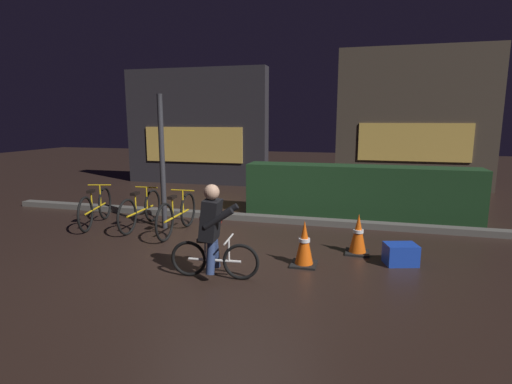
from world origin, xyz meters
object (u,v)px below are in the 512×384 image
object	(u,v)px
street_post	(162,163)
traffic_cone_far	(358,235)
traffic_cone_near	(304,244)
cyclist	(213,231)
parked_bike_leftmost	(96,208)
parked_bike_left_mid	(141,210)
blue_crate	(401,254)
parked_bike_center_left	(177,215)

from	to	relation	value
street_post	traffic_cone_far	distance (m)	3.76
traffic_cone_near	cyclist	xyz separation A→B (m)	(-1.09, -0.74, 0.31)
parked_bike_leftmost	cyclist	world-z (taller)	cyclist
parked_bike_left_mid	traffic_cone_near	world-z (taller)	parked_bike_left_mid
street_post	parked_bike_leftmost	distance (m)	1.68
traffic_cone_near	blue_crate	size ratio (longest dim) A/B	1.49
traffic_cone_near	traffic_cone_far	distance (m)	1.03
street_post	traffic_cone_far	size ratio (longest dim) A/B	3.99
traffic_cone_far	blue_crate	xyz separation A→B (m)	(0.60, -0.32, -0.15)
street_post	blue_crate	size ratio (longest dim) A/B	5.70
blue_crate	parked_bike_leftmost	bearing A→B (deg)	172.35
parked_bike_leftmost	cyclist	xyz separation A→B (m)	(3.17, -1.89, 0.28)
parked_bike_leftmost	traffic_cone_near	world-z (taller)	parked_bike_leftmost
parked_bike_center_left	traffic_cone_near	size ratio (longest dim) A/B	2.53
parked_bike_leftmost	blue_crate	bearing A→B (deg)	-113.29
parked_bike_left_mid	blue_crate	size ratio (longest dim) A/B	3.73
parked_bike_leftmost	parked_bike_left_mid	xyz separation A→B (m)	(0.95, 0.06, -0.00)
blue_crate	street_post	bearing A→B (deg)	167.90
traffic_cone_far	cyclist	distance (m)	2.36
traffic_cone_near	parked_bike_center_left	bearing A→B (deg)	157.36
traffic_cone_near	cyclist	size ratio (longest dim) A/B	0.53
parked_bike_leftmost	traffic_cone_far	size ratio (longest dim) A/B	2.57
parked_bike_left_mid	cyclist	size ratio (longest dim) A/B	1.32
parked_bike_center_left	traffic_cone_near	xyz separation A→B (m)	(2.47, -1.03, -0.03)
parked_bike_leftmost	parked_bike_left_mid	size ratio (longest dim) A/B	0.99
parked_bike_leftmost	blue_crate	xyz separation A→B (m)	(5.60, -0.75, -0.20)
parked_bike_left_mid	parked_bike_center_left	distance (m)	0.87
parked_bike_center_left	cyclist	xyz separation A→B (m)	(1.37, -1.77, 0.28)
street_post	traffic_cone_far	bearing A→B (deg)	-9.10
street_post	blue_crate	world-z (taller)	street_post
street_post	parked_bike_leftmost	world-z (taller)	street_post
traffic_cone_near	cyclist	bearing A→B (deg)	-146.06
street_post	cyclist	xyz separation A→B (m)	(1.77, -2.04, -0.63)
street_post	blue_crate	xyz separation A→B (m)	(4.20, -0.90, -1.10)
street_post	blue_crate	distance (m)	4.43
traffic_cone_near	traffic_cone_far	xyz separation A→B (m)	(0.73, 0.72, -0.01)
street_post	cyclist	world-z (taller)	street_post
parked_bike_leftmost	cyclist	size ratio (longest dim) A/B	1.30
street_post	parked_bike_left_mid	xyz separation A→B (m)	(-0.45, -0.09, -0.91)
street_post	cyclist	distance (m)	2.77
street_post	parked_bike_left_mid	distance (m)	1.02
traffic_cone_near	blue_crate	xyz separation A→B (m)	(1.33, 0.40, -0.17)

